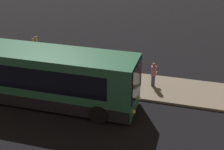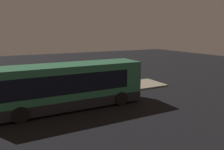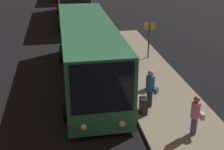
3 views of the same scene
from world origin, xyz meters
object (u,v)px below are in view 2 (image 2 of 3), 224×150
at_px(passenger_waiting, 116,78).
at_px(trash_bin, 78,89).
at_px(suitcase, 106,89).
at_px(sign_post, 21,80).
at_px(passenger_boarding, 99,82).
at_px(bus_lead, 67,87).

distance_m(passenger_waiting, trash_bin, 4.13).
distance_m(suitcase, sign_post, 7.10).
distance_m(passenger_boarding, passenger_waiting, 2.57).
bearing_deg(suitcase, trash_bin, 156.89).
relative_size(bus_lead, trash_bin, 16.68).
relative_size(passenger_boarding, suitcase, 1.82).
relative_size(suitcase, trash_bin, 1.46).
bearing_deg(bus_lead, passenger_waiting, 30.26).
relative_size(passenger_waiting, suitcase, 1.67).
bearing_deg(sign_post, bus_lead, -56.35).
height_order(bus_lead, passenger_waiting, bus_lead).
distance_m(bus_lead, suitcase, 4.57).
xyz_separation_m(bus_lead, sign_post, (-2.69, 4.04, -0.02)).
distance_m(suitcase, trash_bin, 2.45).
bearing_deg(passenger_boarding, passenger_waiting, 63.20).
xyz_separation_m(passenger_boarding, sign_post, (-6.16, 1.69, 0.49)).
bearing_deg(suitcase, sign_post, 162.45).
bearing_deg(trash_bin, sign_post, 165.43).
xyz_separation_m(suitcase, sign_post, (-6.70, 2.12, 1.07)).
bearing_deg(bus_lead, sign_post, 123.65).
xyz_separation_m(bus_lead, suitcase, (4.01, 1.92, -1.08)).
xyz_separation_m(passenger_boarding, passenger_waiting, (2.34, 1.04, -0.08)).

